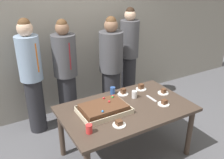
# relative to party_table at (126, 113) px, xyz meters

# --- Properties ---
(ground_plane) EXTENTS (12.00, 12.00, 0.00)m
(ground_plane) POSITION_rel_party_table_xyz_m (0.00, 0.00, -0.65)
(ground_plane) COLOR #5B5B60
(interior_back_panel) EXTENTS (8.00, 0.12, 3.00)m
(interior_back_panel) POSITION_rel_party_table_xyz_m (0.00, 1.60, 0.85)
(interior_back_panel) COLOR #9E998E
(interior_back_panel) RESTS_ON ground_plane
(party_table) EXTENTS (1.63, 0.99, 0.73)m
(party_table) POSITION_rel_party_table_xyz_m (0.00, 0.00, 0.00)
(party_table) COLOR #47382D
(party_table) RESTS_ON ground_plane
(sheet_cake) EXTENTS (0.60, 0.42, 0.12)m
(sheet_cake) POSITION_rel_party_table_xyz_m (-0.30, 0.04, 0.13)
(sheet_cake) COLOR beige
(sheet_cake) RESTS_ON party_table
(plated_slice_near_left) EXTENTS (0.15, 0.15, 0.08)m
(plated_slice_near_left) POSITION_rel_party_table_xyz_m (0.46, 0.32, 0.11)
(plated_slice_near_left) COLOR white
(plated_slice_near_left) RESTS_ON party_table
(plated_slice_near_right) EXTENTS (0.15, 0.15, 0.07)m
(plated_slice_near_right) POSITION_rel_party_table_xyz_m (0.46, -0.18, 0.10)
(plated_slice_near_right) COLOR white
(plated_slice_near_right) RESTS_ON party_table
(plated_slice_far_left) EXTENTS (0.15, 0.15, 0.07)m
(plated_slice_far_left) POSITION_rel_party_table_xyz_m (0.65, 0.06, 0.10)
(plated_slice_far_left) COLOR white
(plated_slice_far_left) RESTS_ON party_table
(plated_slice_far_right) EXTENTS (0.15, 0.15, 0.08)m
(plated_slice_far_right) POSITION_rel_party_table_xyz_m (0.16, 0.33, 0.11)
(plated_slice_far_right) COLOR white
(plated_slice_far_right) RESTS_ON party_table
(plated_slice_center_front) EXTENTS (0.15, 0.15, 0.06)m
(plated_slice_center_front) POSITION_rel_party_table_xyz_m (-0.28, -0.28, 0.10)
(plated_slice_center_front) COLOR white
(plated_slice_center_front) RESTS_ON party_table
(drink_cup_nearest) EXTENTS (0.07, 0.07, 0.10)m
(drink_cup_nearest) POSITION_rel_party_table_xyz_m (-0.62, -0.25, 0.13)
(drink_cup_nearest) COLOR red
(drink_cup_nearest) RESTS_ON party_table
(drink_cup_middle) EXTENTS (0.07, 0.07, 0.10)m
(drink_cup_middle) POSITION_rel_party_table_xyz_m (0.04, 0.40, 0.13)
(drink_cup_middle) COLOR #2D5199
(drink_cup_middle) RESTS_ON party_table
(drink_cup_far_end) EXTENTS (0.07, 0.07, 0.10)m
(drink_cup_far_end) POSITION_rel_party_table_xyz_m (0.23, 0.16, 0.13)
(drink_cup_far_end) COLOR white
(drink_cup_far_end) RESTS_ON party_table
(cake_server_utensil) EXTENTS (0.03, 0.20, 0.01)m
(cake_server_utensil) POSITION_rel_party_table_xyz_m (0.41, 0.02, 0.09)
(cake_server_utensil) COLOR silver
(cake_server_utensil) RESTS_ON party_table
(person_serving_front) EXTENTS (0.38, 0.38, 1.68)m
(person_serving_front) POSITION_rel_party_table_xyz_m (0.36, 1.01, 0.21)
(person_serving_front) COLOR #28282D
(person_serving_front) RESTS_ON ground_plane
(person_green_shirt_behind) EXTENTS (0.32, 0.32, 1.74)m
(person_green_shirt_behind) POSITION_rel_party_table_xyz_m (-0.87, 1.17, 0.26)
(person_green_shirt_behind) COLOR #28282D
(person_green_shirt_behind) RESTS_ON ground_plane
(person_striped_tie_right) EXTENTS (0.36, 0.36, 1.69)m
(person_striped_tie_right) POSITION_rel_party_table_xyz_m (-0.37, 1.13, 0.22)
(person_striped_tie_right) COLOR #28282D
(person_striped_tie_right) RESTS_ON ground_plane
(person_far_right_suit) EXTENTS (0.33, 0.33, 1.75)m
(person_far_right_suit) POSITION_rel_party_table_xyz_m (0.85, 1.23, 0.26)
(person_far_right_suit) COLOR #28282D
(person_far_right_suit) RESTS_ON ground_plane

